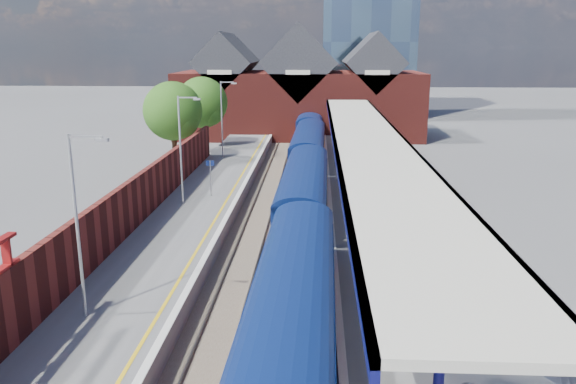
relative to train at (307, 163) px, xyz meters
name	(u,v)px	position (x,y,z in m)	size (l,w,h in m)	color
ground	(288,189)	(-1.49, -0.06, -2.12)	(240.00, 240.00, 0.00)	#5B5B5E
ballast_bed	(280,228)	(-1.49, -10.06, -2.09)	(6.00, 76.00, 0.06)	#473D33
rails	(280,227)	(-1.49, -10.06, -2.00)	(4.51, 76.00, 0.14)	slate
left_platform	(192,220)	(-6.99, -10.06, -1.62)	(5.00, 76.00, 1.00)	#565659
right_platform	(377,223)	(4.51, -10.06, -1.62)	(6.00, 76.00, 1.00)	#565659
coping_left	(229,212)	(-4.64, -10.06, -1.10)	(0.30, 76.00, 0.05)	silver
coping_right	(331,214)	(1.66, -10.06, -1.10)	(0.30, 76.00, 0.05)	silver
yellow_line	(219,212)	(-5.24, -10.06, -1.12)	(0.14, 76.00, 0.01)	yellow
train	(307,163)	(0.00, 0.00, 0.00)	(3.11, 65.95, 3.45)	#0C1D54
canopy	(368,141)	(3.99, -8.11, 3.13)	(4.50, 52.00, 4.48)	#0E1054
lamp_post_b	(80,216)	(-7.86, -24.06, 2.87)	(1.48, 0.18, 7.00)	#A5A8AA
lamp_post_c	(182,143)	(-7.86, -8.06, 2.87)	(1.48, 0.18, 7.00)	#A5A8AA
lamp_post_d	(223,114)	(-7.86, 7.94, 2.87)	(1.48, 0.18, 7.00)	#A5A8AA
platform_sign	(210,172)	(-6.49, -6.06, 0.57)	(0.55, 0.08, 2.50)	#A5A8AA
brick_wall	(112,220)	(-9.59, -16.52, 0.33)	(0.35, 50.00, 3.86)	maroon
station_building	(299,93)	(-1.49, 27.94, 3.33)	(30.00, 12.12, 13.78)	maroon
tree_near	(174,113)	(-11.84, 5.84, 3.23)	(5.20, 5.20, 8.10)	#382314
tree_far	(203,104)	(-10.84, 13.84, 3.23)	(5.20, 5.20, 8.10)	#382314
parked_car_silver	(521,376)	(6.72, -28.56, -0.37)	(1.59, 4.57, 1.51)	silver
parked_car_dark	(457,294)	(6.33, -22.57, -0.56)	(1.57, 3.87, 1.12)	black
parked_car_blue	(404,237)	(5.24, -15.90, -0.54)	(1.92, 4.16, 1.16)	navy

